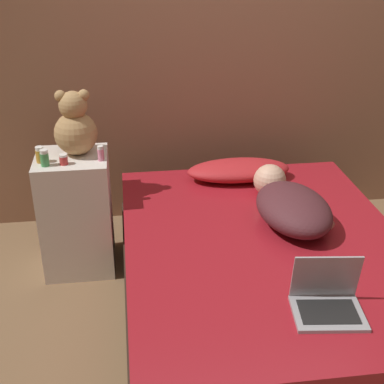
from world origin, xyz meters
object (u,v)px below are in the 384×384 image
(teddy_bear, at_px, (75,127))
(bottle_pink, at_px, (101,153))
(person_lying, at_px, (290,204))
(laptop, at_px, (327,299))
(bottle_red, at_px, (64,159))
(pillow, at_px, (239,170))
(bottle_green, at_px, (44,158))
(bottle_amber, at_px, (40,155))

(teddy_bear, distance_m, bottle_pink, 0.21)
(person_lying, relative_size, laptop, 2.39)
(bottle_red, bearing_deg, person_lying, -14.45)
(pillow, xyz_separation_m, laptop, (0.09, -1.29, -0.01))
(teddy_bear, relative_size, bottle_pink, 4.36)
(bottle_green, height_order, bottle_pink, bottle_green)
(bottle_red, bearing_deg, bottle_green, -176.12)
(person_lying, distance_m, laptop, 0.75)
(bottle_amber, relative_size, bottle_green, 0.98)
(laptop, height_order, bottle_red, bottle_red)
(laptop, relative_size, teddy_bear, 0.84)
(bottle_red, xyz_separation_m, bottle_amber, (-0.13, 0.05, 0.02))
(bottle_pink, bearing_deg, laptop, -49.79)
(pillow, distance_m, teddy_bear, 1.03)
(bottle_green, bearing_deg, bottle_amber, 119.15)
(laptop, bearing_deg, teddy_bear, 137.87)
(laptop, height_order, bottle_amber, bottle_amber)
(bottle_pink, bearing_deg, teddy_bear, 138.52)
(bottle_amber, bearing_deg, bottle_green, -60.85)
(bottle_red, xyz_separation_m, bottle_pink, (0.20, 0.03, 0.01))
(bottle_red, height_order, bottle_pink, bottle_pink)
(teddy_bear, xyz_separation_m, bottle_amber, (-0.19, -0.10, -0.12))
(teddy_bear, xyz_separation_m, bottle_red, (-0.06, -0.15, -0.13))
(laptop, height_order, bottle_pink, bottle_pink)
(laptop, xyz_separation_m, bottle_pink, (-0.92, 1.08, 0.25))
(pillow, bearing_deg, laptop, -85.86)
(pillow, xyz_separation_m, bottle_green, (-1.12, -0.24, 0.25))
(person_lying, bearing_deg, laptop, -100.42)
(person_lying, bearing_deg, bottle_red, 160.36)
(bottle_red, relative_size, bottle_pink, 0.69)
(teddy_bear, bearing_deg, bottle_green, -136.65)
(bottle_amber, xyz_separation_m, bottle_pink, (0.33, -0.02, -0.00))
(laptop, distance_m, teddy_bear, 1.64)
(teddy_bear, height_order, bottle_green, teddy_bear)
(pillow, xyz_separation_m, bottle_pink, (-0.82, -0.21, 0.24))
(laptop, relative_size, bottle_red, 5.30)
(bottle_amber, relative_size, bottle_pink, 1.06)
(teddy_bear, distance_m, bottle_amber, 0.25)
(person_lying, bearing_deg, bottle_amber, 159.81)
(bottle_pink, bearing_deg, pillow, 14.19)
(bottle_green, bearing_deg, person_lying, -13.11)
(teddy_bear, bearing_deg, pillow, 5.37)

